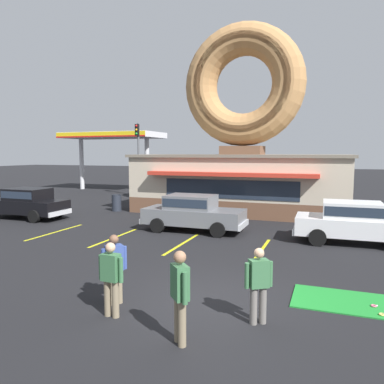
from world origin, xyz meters
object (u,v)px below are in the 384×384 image
(car_black, at_px, (27,202))
(pedestrian_leather_jacket_man, at_px, (180,293))
(pedestrian_clipboard_woman, at_px, (114,266))
(pedestrian_hooded_kid, at_px, (259,282))
(car_white, at_px, (355,221))
(traffic_light_pole, at_px, (138,150))
(golf_ball, at_px, (377,306))
(trash_bin, at_px, (117,203))
(pedestrian_blue_sweater_man, at_px, (111,276))
(car_grey, at_px, (193,211))

(car_black, xyz_separation_m, pedestrian_leather_jacket_man, (12.57, -9.29, 0.09))
(pedestrian_clipboard_woman, bearing_deg, pedestrian_hooded_kid, 2.58)
(car_white, relative_size, traffic_light_pole, 0.79)
(pedestrian_leather_jacket_man, distance_m, pedestrian_clipboard_woman, 2.38)
(car_white, height_order, pedestrian_hooded_kid, car_white)
(golf_ball, relative_size, pedestrian_hooded_kid, 0.03)
(pedestrian_leather_jacket_man, bearing_deg, trash_bin, 125.82)
(pedestrian_hooded_kid, height_order, trash_bin, pedestrian_hooded_kid)
(car_black, xyz_separation_m, trash_bin, (3.07, 3.88, -0.37))
(car_white, xyz_separation_m, pedestrian_blue_sweater_man, (-5.15, -8.79, 0.01))
(pedestrian_blue_sweater_man, distance_m, traffic_light_pole, 22.37)
(car_black, distance_m, pedestrian_clipboard_woman, 13.27)
(car_black, height_order, pedestrian_hooded_kid, car_black)
(traffic_light_pole, bearing_deg, car_grey, -51.62)
(car_white, relative_size, car_grey, 1.01)
(pedestrian_clipboard_woman, bearing_deg, pedestrian_leather_jacket_man, -28.93)
(traffic_light_pole, bearing_deg, pedestrian_blue_sweater_man, -62.90)
(car_white, distance_m, trash_bin, 13.43)
(golf_ball, bearing_deg, car_white, 91.52)
(pedestrian_hooded_kid, xyz_separation_m, pedestrian_leather_jacket_man, (-1.17, -1.30, 0.10))
(car_white, distance_m, pedestrian_clipboard_woman, 9.83)
(golf_ball, bearing_deg, pedestrian_hooded_kid, -144.22)
(car_grey, height_order, traffic_light_pole, traffic_light_pole)
(pedestrian_hooded_kid, bearing_deg, car_white, 74.79)
(car_white, bearing_deg, car_grey, 179.82)
(golf_ball, distance_m, pedestrian_leather_jacket_man, 4.72)
(trash_bin, bearing_deg, pedestrian_hooded_kid, -48.03)
(pedestrian_blue_sweater_man, height_order, trash_bin, pedestrian_blue_sweater_man)
(pedestrian_leather_jacket_man, bearing_deg, pedestrian_blue_sweater_man, 162.92)
(golf_ball, height_order, car_grey, car_grey)
(car_white, bearing_deg, trash_bin, 163.41)
(golf_ball, height_order, pedestrian_leather_jacket_man, pedestrian_leather_jacket_man)
(pedestrian_clipboard_woman, bearing_deg, golf_ball, 18.18)
(pedestrian_blue_sweater_man, bearing_deg, pedestrian_clipboard_woman, 116.13)
(car_black, height_order, car_grey, same)
(car_black, relative_size, pedestrian_hooded_kid, 2.92)
(golf_ball, distance_m, traffic_light_pole, 23.47)
(car_grey, xyz_separation_m, pedestrian_hooded_kid, (4.40, -8.06, -0.01))
(pedestrian_blue_sweater_man, relative_size, pedestrian_hooded_kid, 1.02)
(pedestrian_clipboard_woman, height_order, traffic_light_pole, traffic_light_pole)
(car_white, height_order, pedestrian_leather_jacket_man, pedestrian_leather_jacket_man)
(pedestrian_blue_sweater_man, relative_size, pedestrian_leather_jacket_man, 0.93)
(golf_ball, distance_m, pedestrian_hooded_kid, 3.01)
(pedestrian_hooded_kid, bearing_deg, golf_ball, 35.78)
(pedestrian_clipboard_woman, relative_size, traffic_light_pole, 0.28)
(pedestrian_leather_jacket_man, bearing_deg, car_grey, 109.05)
(car_black, distance_m, pedestrian_leather_jacket_man, 15.63)
(pedestrian_leather_jacket_man, xyz_separation_m, traffic_light_pole, (-11.90, 20.30, 2.75))
(pedestrian_leather_jacket_man, bearing_deg, pedestrian_clipboard_woman, 151.07)
(golf_ball, xyz_separation_m, car_grey, (-6.76, 6.36, 0.82))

